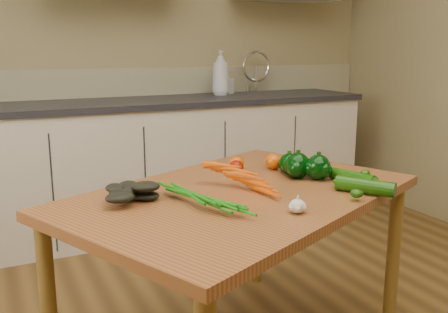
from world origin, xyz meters
name	(u,v)px	position (x,y,z in m)	size (l,w,h in m)	color
room	(331,46)	(0.00, 0.17, 1.25)	(4.04, 5.04, 2.64)	brown
counter_run	(173,161)	(0.21, 2.19, 0.46)	(2.84, 0.64, 1.14)	beige
table	(241,211)	(-0.11, 0.53, 0.63)	(1.56, 1.32, 0.71)	#9E592E
soap_bottle_a	(221,72)	(0.63, 2.27, 1.07)	(0.13, 0.13, 0.33)	silver
soap_bottle_b	(227,83)	(0.72, 2.35, 0.98)	(0.08, 0.08, 0.17)	silver
soap_bottle_c	(223,81)	(0.69, 2.37, 1.00)	(0.15, 0.15, 0.19)	silver
carrot_bunch	(230,186)	(-0.17, 0.51, 0.75)	(0.25, 0.19, 0.07)	#E85505
leafy_greens	(129,191)	(-0.53, 0.56, 0.76)	(0.19, 0.17, 0.10)	black
garlic_bulb	(298,206)	(-0.07, 0.23, 0.74)	(0.05, 0.05, 0.05)	white
pepper_a	(298,166)	(0.19, 0.61, 0.76)	(0.10, 0.10, 0.10)	black
pepper_b	(289,164)	(0.20, 0.69, 0.76)	(0.09, 0.09, 0.09)	black
pepper_c	(318,167)	(0.25, 0.55, 0.76)	(0.10, 0.10, 0.10)	black
tomato_a	(236,167)	(-0.01, 0.77, 0.74)	(0.07, 0.07, 0.06)	#891002
tomato_b	(237,163)	(0.03, 0.85, 0.74)	(0.06, 0.06, 0.06)	#D65005
tomato_c	(274,161)	(0.18, 0.78, 0.75)	(0.08, 0.08, 0.07)	#D65005
zucchini_a	(352,177)	(0.34, 0.44, 0.74)	(0.05, 0.05, 0.19)	#134006
zucchini_b	(365,186)	(0.28, 0.30, 0.74)	(0.06, 0.06, 0.22)	#134006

